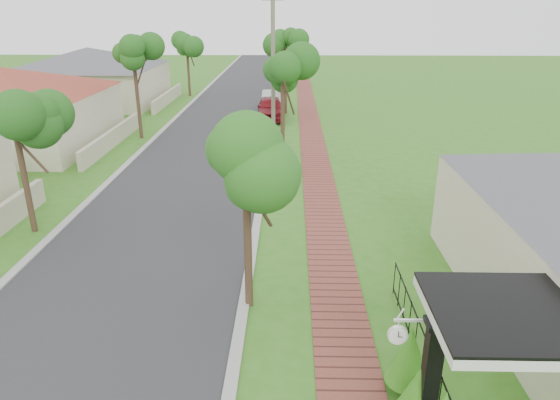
% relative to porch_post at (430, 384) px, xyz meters
% --- Properties ---
extents(ground, '(160.00, 160.00, 0.00)m').
position_rel_porch_post_xyz_m(ground, '(-4.55, 1.00, -1.12)').
color(ground, '#31701A').
rests_on(ground, ground).
extents(road, '(7.00, 120.00, 0.02)m').
position_rel_porch_post_xyz_m(road, '(-7.55, 21.00, -1.12)').
color(road, '#28282B').
rests_on(road, ground).
extents(kerb_right, '(0.30, 120.00, 0.10)m').
position_rel_porch_post_xyz_m(kerb_right, '(-3.90, 21.00, -1.12)').
color(kerb_right, '#9E9E99').
rests_on(kerb_right, ground).
extents(kerb_left, '(0.30, 120.00, 0.10)m').
position_rel_porch_post_xyz_m(kerb_left, '(-11.20, 21.00, -1.12)').
color(kerb_left, '#9E9E99').
rests_on(kerb_left, ground).
extents(sidewalk, '(1.50, 120.00, 0.03)m').
position_rel_porch_post_xyz_m(sidewalk, '(-1.30, 21.00, -1.12)').
color(sidewalk, brown).
rests_on(sidewalk, ground).
extents(porch_post, '(0.48, 0.48, 2.52)m').
position_rel_porch_post_xyz_m(porch_post, '(0.00, 0.00, 0.00)').
color(porch_post, black).
rests_on(porch_post, ground).
extents(picket_fence, '(0.03, 8.02, 1.00)m').
position_rel_porch_post_xyz_m(picket_fence, '(0.35, 1.00, -0.59)').
color(picket_fence, black).
rests_on(picket_fence, ground).
extents(street_trees, '(10.70, 37.65, 5.89)m').
position_rel_porch_post_xyz_m(street_trees, '(-7.42, 27.84, 3.42)').
color(street_trees, '#382619').
rests_on(street_trees, ground).
extents(far_house_red, '(15.56, 15.56, 4.60)m').
position_rel_porch_post_xyz_m(far_house_red, '(-19.52, 21.00, 1.22)').
color(far_house_red, beige).
rests_on(far_house_red, ground).
extents(far_house_grey, '(15.56, 15.56, 4.60)m').
position_rel_porch_post_xyz_m(far_house_grey, '(-19.52, 35.00, 1.22)').
color(far_house_grey, beige).
rests_on(far_house_grey, ground).
extents(parked_car_red, '(2.14, 4.78, 1.60)m').
position_rel_porch_post_xyz_m(parked_car_red, '(-4.15, 28.83, -0.32)').
color(parked_car_red, maroon).
rests_on(parked_car_red, ground).
extents(parked_car_white, '(1.62, 4.51, 1.48)m').
position_rel_porch_post_xyz_m(parked_car_white, '(-4.15, 32.29, -0.38)').
color(parked_car_white, silver).
rests_on(parked_car_white, ground).
extents(near_tree, '(1.89, 1.89, 4.85)m').
position_rel_porch_post_xyz_m(near_tree, '(-3.75, 4.30, 2.73)').
color(near_tree, '#382619').
rests_on(near_tree, ground).
extents(utility_pole, '(1.20, 0.24, 8.47)m').
position_rel_porch_post_xyz_m(utility_pole, '(-3.65, 20.78, 3.17)').
color(utility_pole, '#706957').
rests_on(utility_pole, ground).
extents(station_clock, '(0.73, 0.13, 0.55)m').
position_rel_porch_post_xyz_m(station_clock, '(-0.57, 0.40, 0.83)').
color(station_clock, white).
rests_on(station_clock, ground).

